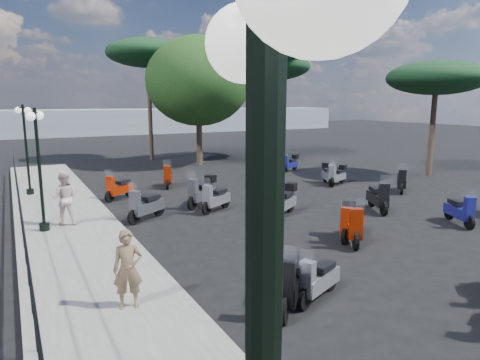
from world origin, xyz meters
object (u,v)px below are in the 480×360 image
scooter_8 (352,224)px  pine_3 (436,78)px  broadleaf_tree (198,81)px  pine_2 (148,53)px  scooter_19 (460,211)px  scooter_5 (119,189)px  woman (128,269)px  scooter_3 (146,206)px  pedestrian_far (64,198)px  lamp_post_2 (26,144)px  pine_0 (260,51)px  lamp_post_1 (39,162)px  scooter_10 (168,177)px  scooter_28 (266,165)px  scooter_14 (284,201)px  scooter_22 (290,164)px  scooter_16 (262,177)px  scooter_4 (215,199)px  scooter_21 (328,174)px  scooter_13 (352,224)px  pine_1 (271,67)px  scooter_1 (290,283)px  scooter_26 (402,181)px  scooter_20 (378,198)px  scooter_2 (318,280)px  scooter_9 (202,192)px

scooter_8 → pine_3: (11.41, 6.31, 4.71)m
broadleaf_tree → pine_2: (-1.92, 3.96, 1.93)m
scooter_19 → scooter_5: bearing=-20.4°
woman → scooter_5: size_ratio=1.05×
scooter_3 → pine_2: pine_2 is taller
pine_3 → pedestrian_far: bearing=-176.2°
pedestrian_far → broadleaf_tree: (9.14, 10.74, 4.19)m
scooter_5 → lamp_post_2: bearing=20.4°
scooter_3 → pine_0: size_ratio=0.19×
lamp_post_1 → scooter_10: (5.69, 5.27, -1.75)m
lamp_post_2 → scooter_28: (12.03, 0.71, -1.84)m
scooter_14 → scooter_28: (4.34, 8.16, -0.11)m
scooter_10 → scooter_14: (1.88, -6.85, 0.05)m
broadleaf_tree → pine_3: bearing=-45.1°
pine_2 → scooter_22: bearing=-58.1°
lamp_post_2 → scooter_16: size_ratio=2.59×
scooter_4 → scooter_21: (7.02, 2.11, 0.02)m
scooter_16 → pine_2: bearing=-51.3°
lamp_post_2 → scooter_5: 4.25m
scooter_10 → scooter_16: 4.39m
scooter_5 → scooter_13: (4.61, -8.59, 0.08)m
lamp_post_2 → pine_3: bearing=-34.9°
pine_0 → pine_1: size_ratio=1.13×
scooter_10 → scooter_28: bearing=-145.6°
scooter_1 → scooter_8: (4.03, 2.65, -0.06)m
lamp_post_1 → scooter_21: size_ratio=2.39×
scooter_10 → broadleaf_tree: bearing=-102.4°
pedestrian_far → scooter_16: size_ratio=1.19×
scooter_22 → scooter_26: 7.09m
scooter_10 → pine_2: bearing=-80.1°
scooter_21 → pine_2: pine_2 is taller
scooter_16 → scooter_28: scooter_16 is taller
pedestrian_far → scooter_1: 8.36m
scooter_10 → scooter_28: scooter_10 is taller
scooter_3 → scooter_20: bearing=-142.5°
scooter_20 → scooter_21: 5.24m
scooter_1 → scooter_20: bearing=-103.7°
broadleaf_tree → scooter_20: bearing=-85.2°
scooter_1 → lamp_post_1: bearing=-18.9°
scooter_13 → scooter_21: scooter_13 is taller
scooter_1 → scooter_2: scooter_1 is taller
scooter_10 → scooter_14: 7.10m
scooter_4 → pine_3: (13.55, 1.54, 4.70)m
scooter_9 → lamp_post_1: bearing=66.3°
scooter_9 → scooter_19: scooter_9 is taller
lamp_post_1 → pine_3: 19.57m
broadleaf_tree → pine_0: 4.90m
lamp_post_1 → pine_1: (15.67, 12.17, 4.09)m
scooter_16 → pine_2: size_ratio=0.18×
scooter_21 → pine_0: pine_0 is taller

